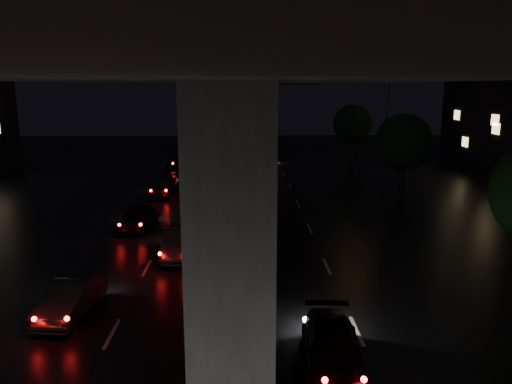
{
  "coord_description": "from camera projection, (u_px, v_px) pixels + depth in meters",
  "views": [
    {
      "loc": [
        0.32,
        -20.98,
        7.88
      ],
      "look_at": [
        0.94,
        4.57,
        2.44
      ],
      "focal_mm": 35.0,
      "sensor_mm": 36.0,
      "label": 1
    }
  ],
  "objects": [
    {
      "name": "ground",
      "position": [
        237.0,
        267.0,
        22.15
      ],
      "size": [
        120.0,
        120.0,
        0.0
      ],
      "primitive_type": "plane",
      "color": "black",
      "rests_on": "ground"
    },
    {
      "name": "tree_c",
      "position": [
        404.0,
        142.0,
        33.27
      ],
      "size": [
        3.8,
        3.8,
        6.12
      ],
      "color": "black",
      "rests_on": "ground"
    },
    {
      "name": "car_8",
      "position": [
        198.0,
        186.0,
        37.11
      ],
      "size": [
        2.12,
        3.63,
        1.16
      ],
      "primitive_type": "imported",
      "rotation": [
        0.0,
        0.0,
        0.23
      ],
      "color": "black",
      "rests_on": "ground"
    },
    {
      "name": "car_12",
      "position": [
        268.0,
        160.0,
        49.41
      ],
      "size": [
        2.21,
        4.11,
        1.33
      ],
      "primitive_type": "imported",
      "rotation": [
        0.0,
        0.0,
        0.17
      ],
      "color": "slate",
      "rests_on": "ground"
    },
    {
      "name": "car_4",
      "position": [
        71.0,
        298.0,
        17.44
      ],
      "size": [
        1.64,
        3.83,
        1.23
      ],
      "primitive_type": "imported",
      "rotation": [
        0.0,
        0.0,
        -0.09
      ],
      "color": "black",
      "rests_on": "ground"
    },
    {
      "name": "viaduct",
      "position": [
        237.0,
        77.0,
        25.3
      ],
      "size": [
        12.0,
        80.0,
        10.5
      ],
      "color": "#313133",
      "rests_on": "ground"
    },
    {
      "name": "median_barrier",
      "position": [
        238.0,
        227.0,
        26.95
      ],
      "size": [
        0.45,
        70.0,
        0.85
      ],
      "primitive_type": "cube",
      "color": "#313133",
      "rests_on": "ground"
    },
    {
      "name": "car_11",
      "position": [
        180.0,
        162.0,
        49.09
      ],
      "size": [
        2.8,
        4.4,
        1.13
      ],
      "primitive_type": "imported",
      "rotation": [
        0.0,
        0.0,
        -0.24
      ],
      "color": "black",
      "rests_on": "ground"
    },
    {
      "name": "car_9",
      "position": [
        209.0,
        176.0,
        40.96
      ],
      "size": [
        1.64,
        4.01,
        1.29
      ],
      "primitive_type": "imported",
      "rotation": [
        0.0,
        0.0,
        0.07
      ],
      "color": "#625E55",
      "rests_on": "ground"
    },
    {
      "name": "tree_d",
      "position": [
        352.0,
        124.0,
        48.91
      ],
      "size": [
        3.8,
        3.8,
        6.12
      ],
      "color": "black",
      "rests_on": "ground"
    },
    {
      "name": "car_3",
      "position": [
        332.0,
        348.0,
        14.18
      ],
      "size": [
        1.96,
        4.17,
        1.18
      ],
      "primitive_type": "imported",
      "rotation": [
        0.0,
        0.0,
        -0.08
      ],
      "color": "black",
      "rests_on": "ground"
    },
    {
      "name": "car_5",
      "position": [
        178.0,
        243.0,
        23.49
      ],
      "size": [
        1.54,
        4.01,
        1.3
      ],
      "primitive_type": "imported",
      "rotation": [
        0.0,
        0.0,
        0.04
      ],
      "color": "black",
      "rests_on": "ground"
    },
    {
      "name": "car_6",
      "position": [
        138.0,
        217.0,
        27.97
      ],
      "size": [
        2.09,
        4.06,
        1.32
      ],
      "primitive_type": "imported",
      "rotation": [
        0.0,
        0.0,
        -0.14
      ],
      "color": "black",
      "rests_on": "ground"
    },
    {
      "name": "streetlight_far",
      "position": [
        380.0,
        115.0,
        38.83
      ],
      "size": [
        2.52,
        0.44,
        9.0
      ],
      "color": "#2D2D33",
      "rests_on": "ground"
    },
    {
      "name": "car_7",
      "position": [
        163.0,
        187.0,
        36.57
      ],
      "size": [
        2.34,
        4.57,
        1.27
      ],
      "primitive_type": "imported",
      "rotation": [
        0.0,
        0.0,
        -0.13
      ],
      "color": "#262629",
      "rests_on": "ground"
    },
    {
      "name": "car_10",
      "position": [
        209.0,
        168.0,
        44.83
      ],
      "size": [
        2.98,
        4.82,
        1.25
      ],
      "primitive_type": "imported",
      "rotation": [
        0.0,
        0.0,
        0.21
      ],
      "color": "black",
      "rests_on": "ground"
    }
  ]
}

